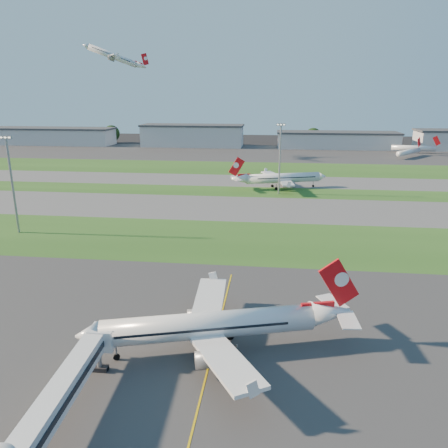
# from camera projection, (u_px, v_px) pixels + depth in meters

# --- Properties ---
(ground) EXTENTS (700.00, 700.00, 0.00)m
(ground) POSITION_uv_depth(u_px,v_px,m) (176.00, 356.00, 62.49)
(ground) COLOR black
(ground) RESTS_ON ground
(apron_near) EXTENTS (300.00, 70.00, 0.01)m
(apron_near) POSITION_uv_depth(u_px,v_px,m) (176.00, 356.00, 62.49)
(apron_near) COLOR #333335
(apron_near) RESTS_ON ground
(grass_strip_a) EXTENTS (300.00, 34.00, 0.01)m
(grass_strip_a) POSITION_uv_depth(u_px,v_px,m) (221.00, 240.00, 111.97)
(grass_strip_a) COLOR #254D19
(grass_strip_a) RESTS_ON ground
(taxiway_a) EXTENTS (300.00, 32.00, 0.01)m
(taxiway_a) POSITION_uv_depth(u_px,v_px,m) (233.00, 208.00, 143.37)
(taxiway_a) COLOR #515154
(taxiway_a) RESTS_ON ground
(grass_strip_b) EXTENTS (300.00, 18.00, 0.01)m
(grass_strip_b) POSITION_uv_depth(u_px,v_px,m) (239.00, 192.00, 167.15)
(grass_strip_b) COLOR #254D19
(grass_strip_b) RESTS_ON ground
(taxiway_b) EXTENTS (300.00, 26.00, 0.01)m
(taxiway_b) POSITION_uv_depth(u_px,v_px,m) (243.00, 181.00, 188.08)
(taxiway_b) COLOR #515154
(taxiway_b) RESTS_ON ground
(grass_strip_c) EXTENTS (300.00, 40.00, 0.01)m
(grass_strip_c) POSITION_uv_depth(u_px,v_px,m) (248.00, 168.00, 219.48)
(grass_strip_c) COLOR #254D19
(grass_strip_c) RESTS_ON ground
(apron_far) EXTENTS (400.00, 80.00, 0.01)m
(apron_far) POSITION_uv_depth(u_px,v_px,m) (254.00, 153.00, 276.57)
(apron_far) COLOR #333335
(apron_far) RESTS_ON ground
(yellow_line) EXTENTS (0.25, 60.00, 0.02)m
(yellow_line) POSITION_uv_depth(u_px,v_px,m) (211.00, 359.00, 61.94)
(yellow_line) COLOR gold
(yellow_line) RESTS_ON ground
(jet_bridge) EXTENTS (4.20, 26.90, 6.20)m
(jet_bridge) POSITION_uv_depth(u_px,v_px,m) (57.00, 398.00, 47.93)
(jet_bridge) COLOR silver
(jet_bridge) RESTS_ON ground
(airliner_parked) EXTENTS (36.92, 31.03, 11.81)m
(airliner_parked) POSITION_uv_depth(u_px,v_px,m) (212.00, 326.00, 62.59)
(airliner_parked) COLOR white
(airliner_parked) RESTS_ON ground
(airliner_taxiing) EXTENTS (35.67, 30.05, 11.48)m
(airliner_taxiing) POSITION_uv_depth(u_px,v_px,m) (282.00, 178.00, 171.94)
(airliner_taxiing) COLOR white
(airliner_taxiing) RESTS_ON ground
(airliner_departing) EXTENTS (32.61, 27.59, 10.64)m
(airliner_departing) POSITION_uv_depth(u_px,v_px,m) (113.00, 56.00, 247.09)
(airliner_departing) COLOR white
(mini_jet_near) EXTENTS (19.47, 23.22, 9.48)m
(mini_jet_near) POSITION_uv_depth(u_px,v_px,m) (409.00, 152.00, 255.43)
(mini_jet_near) COLOR white
(mini_jet_near) RESTS_ON ground
(mini_jet_far) EXTENTS (28.59, 6.31, 9.48)m
(mini_jet_far) POSITION_uv_depth(u_px,v_px,m) (414.00, 148.00, 274.08)
(mini_jet_far) COLOR white
(mini_jet_far) RESTS_ON ground
(light_mast_west) EXTENTS (3.20, 0.70, 25.80)m
(light_mast_west) POSITION_uv_depth(u_px,v_px,m) (11.00, 179.00, 113.79)
(light_mast_west) COLOR gray
(light_mast_west) RESTS_ON ground
(light_mast_centre) EXTENTS (3.20, 0.70, 25.80)m
(light_mast_centre) POSITION_uv_depth(u_px,v_px,m) (280.00, 154.00, 159.34)
(light_mast_centre) COLOR gray
(light_mast_centre) RESTS_ON ground
(hangar_far_west) EXTENTS (91.80, 23.00, 12.20)m
(hangar_far_west) POSITION_uv_depth(u_px,v_px,m) (52.00, 136.00, 319.92)
(hangar_far_west) COLOR #A1A4A9
(hangar_far_west) RESTS_ON ground
(hangar_west) EXTENTS (71.40, 23.00, 15.20)m
(hangar_west) POSITION_uv_depth(u_px,v_px,m) (193.00, 135.00, 307.89)
(hangar_west) COLOR #A1A4A9
(hangar_west) RESTS_ON ground
(hangar_east) EXTENTS (81.60, 23.00, 11.20)m
(hangar_east) POSITION_uv_depth(u_px,v_px,m) (337.00, 140.00, 297.42)
(hangar_east) COLOR #A1A4A9
(hangar_east) RESTS_ON ground
(tree_far_west) EXTENTS (11.00, 11.00, 12.00)m
(tree_far_west) POSITION_uv_depth(u_px,v_px,m) (11.00, 133.00, 336.61)
(tree_far_west) COLOR black
(tree_far_west) RESTS_ON ground
(tree_west) EXTENTS (12.10, 12.10, 13.20)m
(tree_west) POSITION_uv_depth(u_px,v_px,m) (112.00, 133.00, 329.49)
(tree_west) COLOR black
(tree_west) RESTS_ON ground
(tree_mid_west) EXTENTS (9.90, 9.90, 10.80)m
(tree_mid_west) POSITION_uv_depth(u_px,v_px,m) (229.00, 137.00, 316.11)
(tree_mid_west) COLOR black
(tree_mid_west) RESTS_ON ground
(tree_mid_east) EXTENTS (11.55, 11.55, 12.60)m
(tree_mid_east) POSITION_uv_depth(u_px,v_px,m) (313.00, 136.00, 312.06)
(tree_mid_east) COLOR black
(tree_mid_east) RESTS_ON ground
(tree_east) EXTENTS (10.45, 10.45, 11.40)m
(tree_east) POSITION_uv_depth(u_px,v_px,m) (423.00, 138.00, 302.06)
(tree_east) COLOR black
(tree_east) RESTS_ON ground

